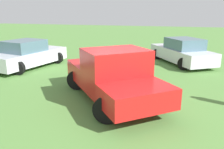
# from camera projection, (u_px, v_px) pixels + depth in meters

# --- Properties ---
(ground_plane) EXTENTS (80.00, 80.00, 0.00)m
(ground_plane) POSITION_uv_depth(u_px,v_px,m) (123.00, 103.00, 7.62)
(ground_plane) COLOR #54843D
(pickup_truck) EXTENTS (4.56, 4.87, 1.80)m
(pickup_truck) POSITION_uv_depth(u_px,v_px,m) (113.00, 75.00, 7.56)
(pickup_truck) COLOR black
(pickup_truck) RESTS_ON ground_plane
(sedan_near) EXTENTS (2.74, 4.50, 1.49)m
(sedan_near) POSITION_uv_depth(u_px,v_px,m) (28.00, 55.00, 12.27)
(sedan_near) COLOR black
(sedan_near) RESTS_ON ground_plane
(sedan_far) EXTENTS (3.89, 4.68, 1.48)m
(sedan_far) POSITION_uv_depth(u_px,v_px,m) (182.00, 52.00, 13.18)
(sedan_far) COLOR black
(sedan_far) RESTS_ON ground_plane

